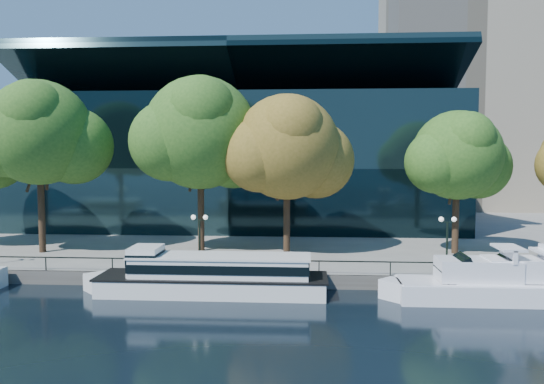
# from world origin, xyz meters

# --- Properties ---
(ground) EXTENTS (160.00, 160.00, 0.00)m
(ground) POSITION_xyz_m (0.00, 0.00, 0.00)
(ground) COLOR black
(ground) RESTS_ON ground
(promenade) EXTENTS (90.00, 67.08, 1.00)m
(promenade) POSITION_xyz_m (0.00, 36.38, 0.50)
(promenade) COLOR slate
(promenade) RESTS_ON ground
(railing) EXTENTS (88.20, 0.08, 0.99)m
(railing) POSITION_xyz_m (0.00, 3.25, 1.94)
(railing) COLOR black
(railing) RESTS_ON promenade
(convention_building) EXTENTS (50.00, 24.57, 21.43)m
(convention_building) POSITION_xyz_m (-4.00, 31.79, 8.51)
(convention_building) COLOR black
(convention_building) RESTS_ON ground
(office_tower) EXTENTS (22.50, 22.50, 65.90)m
(office_tower) POSITION_xyz_m (28.00, 55.00, 33.02)
(office_tower) COLOR tan
(office_tower) RESTS_ON ground
(tour_boat) EXTENTS (16.99, 3.79, 3.22)m
(tour_boat) POSITION_xyz_m (-2.66, 1.18, 1.37)
(tour_boat) COLOR white
(tour_boat) RESTS_ON ground
(cruiser_near) EXTENTS (12.47, 3.21, 3.61)m
(cruiser_near) POSITION_xyz_m (15.19, 0.58, 1.12)
(cruiser_near) COLOR white
(cruiser_near) RESTS_ON ground
(cruiser_far) EXTENTS (11.13, 3.08, 3.64)m
(cruiser_far) POSITION_xyz_m (17.89, 0.63, 1.15)
(cruiser_far) COLOR white
(cruiser_far) RESTS_ON ground
(tree_1) EXTENTS (11.24, 9.21, 14.84)m
(tree_1) POSITION_xyz_m (-18.60, 10.08, 11.15)
(tree_1) COLOR black
(tree_1) RESTS_ON promenade
(tree_2) EXTENTS (12.29, 10.08, 15.26)m
(tree_2) POSITION_xyz_m (-4.95, 11.67, 11.13)
(tree_2) COLOR black
(tree_2) RESTS_ON promenade
(tree_3) EXTENTS (11.15, 9.15, 13.56)m
(tree_3) POSITION_xyz_m (2.59, 10.80, 9.90)
(tree_3) COLOR black
(tree_3) RESTS_ON promenade
(tree_4) EXTENTS (9.47, 7.76, 12.20)m
(tree_4) POSITION_xyz_m (16.98, 11.96, 9.24)
(tree_4) COLOR black
(tree_4) RESTS_ON promenade
(lamp_1) EXTENTS (1.26, 0.36, 4.03)m
(lamp_1) POSITION_xyz_m (-3.81, 4.50, 3.98)
(lamp_1) COLOR black
(lamp_1) RESTS_ON promenade
(lamp_2) EXTENTS (1.26, 0.36, 4.03)m
(lamp_2) POSITION_xyz_m (14.19, 4.50, 3.98)
(lamp_2) COLOR black
(lamp_2) RESTS_ON promenade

